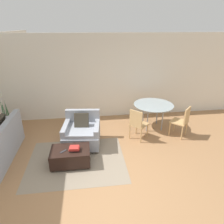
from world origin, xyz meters
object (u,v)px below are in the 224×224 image
at_px(book_stack, 74,149).
at_px(dining_chair_near_right, 183,120).
at_px(armchair, 82,133).
at_px(dining_table, 153,107).
at_px(dining_chair_near_left, 138,123).
at_px(tv_remote_primary, 63,151).
at_px(ottoman, 71,156).
at_px(potted_plant, 7,124).

bearing_deg(book_stack, dining_chair_near_right, 16.96).
distance_m(armchair, dining_table, 2.29).
bearing_deg(dining_chair_near_left, tv_remote_primary, -154.38).
height_order(ottoman, dining_chair_near_left, dining_chair_near_left).
distance_m(armchair, dining_chair_near_right, 2.80).
xyz_separation_m(armchair, book_stack, (-0.16, -0.86, 0.09)).
bearing_deg(dining_table, ottoman, -148.09).
xyz_separation_m(book_stack, dining_chair_near_right, (2.96, 0.90, 0.09)).
distance_m(tv_remote_primary, dining_chair_near_left, 2.12).
height_order(potted_plant, dining_chair_near_right, potted_plant).
distance_m(armchair, tv_remote_primary, 0.96).
xyz_separation_m(potted_plant, dining_table, (4.37, -0.31, 0.44)).
distance_m(dining_chair_near_left, dining_chair_near_right, 1.29).
bearing_deg(dining_chair_near_left, ottoman, -154.14).
height_order(potted_plant, dining_table, potted_plant).
relative_size(ottoman, dining_table, 0.74).
bearing_deg(potted_plant, tv_remote_primary, -45.82).
bearing_deg(potted_plant, dining_chair_near_right, -10.79).
xyz_separation_m(dining_table, dining_chair_near_right, (0.65, -0.65, -0.17)).
height_order(armchair, tv_remote_primary, armchair).
height_order(ottoman, dining_chair_near_right, dining_chair_near_right).
bearing_deg(ottoman, dining_chair_near_right, 15.65).
xyz_separation_m(ottoman, book_stack, (0.10, -0.05, 0.22)).
height_order(armchair, dining_chair_near_left, dining_chair_near_left).
xyz_separation_m(ottoman, tv_remote_primary, (-0.14, -0.06, 0.18)).
bearing_deg(book_stack, dining_table, 33.80).
xyz_separation_m(ottoman, dining_chair_near_right, (3.06, 0.86, 0.31)).
height_order(potted_plant, dining_chair_near_left, potted_plant).
distance_m(potted_plant, dining_chair_near_left, 3.86).
xyz_separation_m(tv_remote_primary, dining_chair_near_right, (3.20, 0.92, 0.13)).
xyz_separation_m(dining_chair_near_left, dining_chair_near_right, (1.29, 0.00, 0.00)).
bearing_deg(tv_remote_primary, potted_plant, 134.18).
bearing_deg(armchair, book_stack, -100.46).
xyz_separation_m(potted_plant, dining_chair_near_left, (3.73, -0.96, 0.27)).
distance_m(book_stack, dining_chair_near_right, 3.09).
xyz_separation_m(armchair, dining_chair_near_right, (2.80, 0.04, 0.18)).
bearing_deg(dining_chair_near_left, book_stack, -151.57).
height_order(ottoman, book_stack, book_stack).
relative_size(potted_plant, dining_chair_near_left, 1.18).
bearing_deg(tv_remote_primary, ottoman, 22.54).
height_order(tv_remote_primary, dining_chair_near_left, dining_chair_near_left).
bearing_deg(potted_plant, armchair, -24.20).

